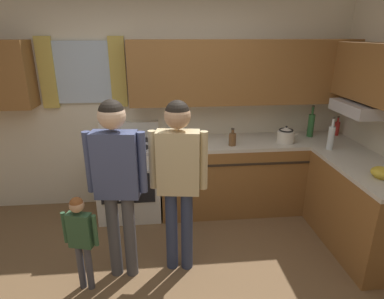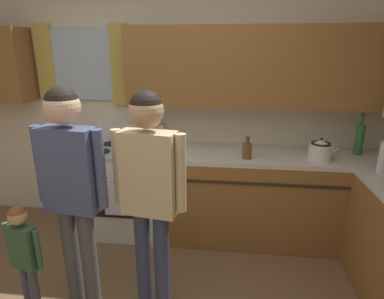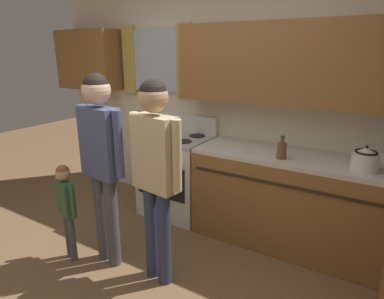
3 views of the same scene
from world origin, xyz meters
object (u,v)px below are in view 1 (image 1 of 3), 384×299
bottle_tall_clear (331,137)px  stovetop_kettle (286,135)px  mixing_bowl (382,173)px  adult_holding_child (116,172)px  mug_ceramic_white (287,132)px  bottle_sauce_red (337,128)px  bottle_wine_green (311,125)px  adult_in_plaid (178,169)px  stove_oven (130,178)px  small_child (80,233)px  bottle_squat_brown (232,139)px

bottle_tall_clear → stovetop_kettle: (-0.41, 0.27, -0.05)m
mixing_bowl → adult_holding_child: 2.34m
mug_ceramic_white → bottle_tall_clear: bearing=-61.0°
bottle_sauce_red → mixing_bowl: bottle_sauce_red is taller
bottle_wine_green → stovetop_kettle: bearing=-152.1°
bottle_sauce_red → stovetop_kettle: size_ratio=0.90×
adult_holding_child → bottle_wine_green: bearing=28.1°
adult_in_plaid → mug_ceramic_white: bearing=39.6°
mug_ceramic_white → adult_in_plaid: 1.87m
bottle_tall_clear → adult_in_plaid: size_ratio=0.23×
stove_oven → adult_holding_child: adult_holding_child is taller
bottle_tall_clear → small_child: bearing=-161.3°
bottle_sauce_red → mixing_bowl: (-0.26, -1.27, -0.05)m
bottle_tall_clear → stovetop_kettle: 0.49m
stove_oven → bottle_squat_brown: bottle_squat_brown is taller
stove_oven → bottle_squat_brown: 1.32m
bottle_sauce_red → stovetop_kettle: bearing=-163.2°
bottle_wine_green → bottle_tall_clear: bottle_wine_green is taller
bottle_sauce_red → bottle_squat_brown: bottle_sauce_red is taller
bottle_sauce_red → stove_oven: bearing=-177.7°
bottle_squat_brown → bottle_sauce_red: bearing=10.7°
bottle_tall_clear → adult_in_plaid: adult_in_plaid is taller
bottle_squat_brown → small_child: bottle_squat_brown is taller
stove_oven → mug_ceramic_white: (1.97, 0.12, 0.48)m
adult_in_plaid → small_child: adult_in_plaid is taller
bottle_sauce_red → adult_holding_child: bearing=-154.9°
adult_holding_child → bottle_tall_clear: bearing=17.6°
bottle_sauce_red → adult_holding_child: 2.87m
bottle_tall_clear → adult_in_plaid: (-1.73, -0.67, -0.02)m
bottle_wine_green → mixing_bowl: bearing=-85.6°
bottle_wine_green → adult_holding_child: size_ratio=0.24×
bottle_tall_clear → mixing_bowl: size_ratio=2.00×
adult_in_plaid → bottle_sauce_red: bearing=29.5°
adult_holding_child → adult_in_plaid: 0.52m
bottle_squat_brown → stovetop_kettle: (0.65, 0.04, 0.02)m
bottle_wine_green → small_child: size_ratio=0.44×
stovetop_kettle → small_child: size_ratio=0.31×
adult_in_plaid → mixing_bowl: bearing=-2.9°
small_child → adult_holding_child: bearing=26.1°
bottle_tall_clear → small_child: bottle_tall_clear is taller
mug_ceramic_white → mixing_bowl: size_ratio=0.68×
stovetop_kettle → small_child: stovetop_kettle is taller
small_child → bottle_squat_brown: bearing=36.2°
bottle_sauce_red → bottle_wine_green: (-0.36, -0.02, 0.06)m
stovetop_kettle → adult_in_plaid: size_ratio=0.17×
stovetop_kettle → adult_in_plaid: 1.63m
bottle_sauce_red → bottle_squat_brown: size_ratio=1.20×
bottle_sauce_red → bottle_squat_brown: bearing=-169.3°
stove_oven → bottle_sauce_red: 2.67m
adult_in_plaid → bottle_wine_green: bearing=33.9°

